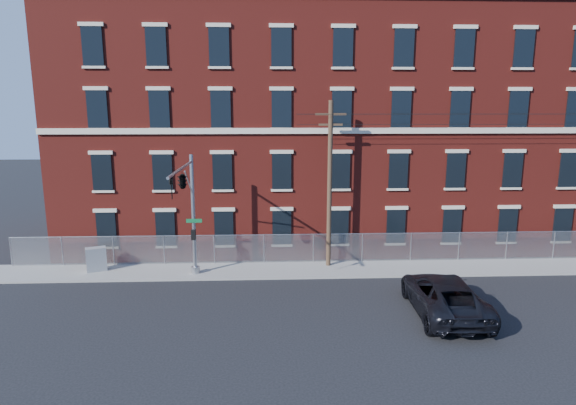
{
  "coord_description": "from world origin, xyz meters",
  "views": [
    {
      "loc": [
        -1.7,
        -22.53,
        9.71
      ],
      "look_at": [
        -0.57,
        4.0,
        4.42
      ],
      "focal_mm": 29.82,
      "sensor_mm": 36.0,
      "label": 1
    }
  ],
  "objects_px": {
    "traffic_signal_mast": "(185,192)",
    "utility_pole_near": "(330,182)",
    "utility_cabinet": "(96,259)",
    "pickup_truck": "(444,295)"
  },
  "relations": [
    {
      "from": "utility_pole_near",
      "to": "utility_cabinet",
      "type": "height_order",
      "value": "utility_pole_near"
    },
    {
      "from": "traffic_signal_mast",
      "to": "utility_cabinet",
      "type": "xyz_separation_m",
      "value": [
        -5.95,
        2.97,
        -4.56
      ]
    },
    {
      "from": "pickup_truck",
      "to": "utility_cabinet",
      "type": "xyz_separation_m",
      "value": [
        -18.62,
        6.53,
        -0.07
      ]
    },
    {
      "from": "utility_pole_near",
      "to": "utility_cabinet",
      "type": "relative_size",
      "value": 7.01
    },
    {
      "from": "utility_cabinet",
      "to": "traffic_signal_mast",
      "type": "bearing_deg",
      "value": -48.02
    },
    {
      "from": "pickup_truck",
      "to": "traffic_signal_mast",
      "type": "bearing_deg",
      "value": -13.37
    },
    {
      "from": "pickup_truck",
      "to": "utility_cabinet",
      "type": "relative_size",
      "value": 4.55
    },
    {
      "from": "traffic_signal_mast",
      "to": "utility_pole_near",
      "type": "distance_m",
      "value": 8.7
    },
    {
      "from": "utility_cabinet",
      "to": "pickup_truck",
      "type": "bearing_deg",
      "value": -40.8
    },
    {
      "from": "traffic_signal_mast",
      "to": "utility_cabinet",
      "type": "distance_m",
      "value": 8.06
    }
  ]
}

